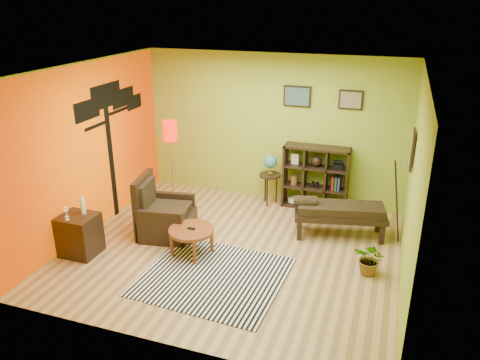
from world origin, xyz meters
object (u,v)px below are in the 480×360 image
(armchair, at_px, (163,217))
(side_cabinet, at_px, (80,234))
(potted_plant, at_px, (370,262))
(globe_table, at_px, (270,167))
(bench, at_px, (338,211))
(coffee_table, at_px, (191,232))
(floor_lamp, at_px, (170,139))
(cube_shelf, at_px, (316,178))

(armchair, xyz_separation_m, side_cabinet, (-0.91, -0.99, 0.02))
(potted_plant, bearing_deg, globe_table, 136.60)
(bench, xyz_separation_m, potted_plant, (0.62, -1.02, -0.25))
(coffee_table, bearing_deg, side_cabinet, -161.61)
(floor_lamp, bearing_deg, cube_shelf, 22.45)
(coffee_table, height_order, bench, bench)
(armchair, height_order, side_cabinet, armchair)
(globe_table, bearing_deg, floor_lamp, -150.41)
(globe_table, bearing_deg, coffee_table, -105.78)
(bench, bearing_deg, coffee_table, -146.86)
(cube_shelf, relative_size, potted_plant, 2.46)
(coffee_table, xyz_separation_m, side_cabinet, (-1.63, -0.54, -0.04))
(armchair, xyz_separation_m, floor_lamp, (-0.24, 0.87, 1.08))
(floor_lamp, bearing_deg, bench, 0.20)
(armchair, distance_m, potted_plant, 3.37)
(side_cabinet, height_order, bench, side_cabinet)
(cube_shelf, relative_size, bench, 0.76)
(floor_lamp, bearing_deg, armchair, -74.73)
(cube_shelf, bearing_deg, coffee_table, -122.53)
(side_cabinet, distance_m, potted_plant, 4.36)
(globe_table, relative_size, bench, 0.63)
(floor_lamp, bearing_deg, globe_table, 29.59)
(potted_plant, bearing_deg, armchair, 177.56)
(floor_lamp, distance_m, potted_plant, 3.93)
(cube_shelf, xyz_separation_m, potted_plant, (1.17, -2.02, -0.41))
(armchair, bearing_deg, floor_lamp, 105.27)
(globe_table, bearing_deg, side_cabinet, -129.32)
(floor_lamp, xyz_separation_m, globe_table, (1.58, 0.90, -0.64))
(armchair, bearing_deg, bench, 17.74)
(side_cabinet, xyz_separation_m, cube_shelf, (3.11, 2.87, 0.27))
(coffee_table, relative_size, potted_plant, 1.43)
(bench, bearing_deg, cube_shelf, 118.78)
(armchair, relative_size, bench, 0.65)
(side_cabinet, bearing_deg, floor_lamp, 70.06)
(cube_shelf, bearing_deg, armchair, -139.56)
(floor_lamp, xyz_separation_m, potted_plant, (3.61, -1.01, -1.20))
(armchair, xyz_separation_m, globe_table, (1.35, 1.77, 0.44))
(coffee_table, bearing_deg, potted_plant, 6.51)
(globe_table, bearing_deg, armchair, -127.29)
(bench, bearing_deg, armchair, -162.26)
(armchair, relative_size, cube_shelf, 0.85)
(armchair, xyz_separation_m, bench, (2.75, 0.88, 0.13))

